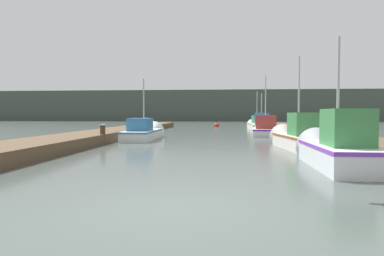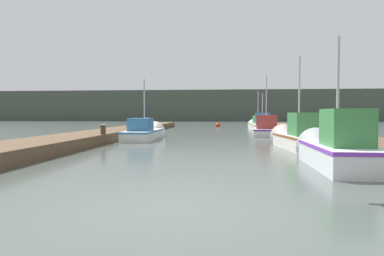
{
  "view_description": "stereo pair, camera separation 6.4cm",
  "coord_description": "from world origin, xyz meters",
  "px_view_note": "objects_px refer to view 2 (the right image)",
  "views": [
    {
      "loc": [
        0.81,
        -5.52,
        1.58
      ],
      "look_at": [
        -0.42,
        8.19,
        1.0
      ],
      "focal_mm": 32.0,
      "sensor_mm": 36.0,
      "label": 1
    },
    {
      "loc": [
        0.87,
        -5.51,
        1.58
      ],
      "look_at": [
        -0.42,
        8.19,
        1.0
      ],
      "focal_mm": 32.0,
      "sensor_mm": 36.0,
      "label": 2
    }
  ],
  "objects_px": {
    "mooring_piling_3": "(146,126)",
    "fishing_boat_3": "(266,129)",
    "fishing_boat_5": "(258,125)",
    "channel_buoy": "(218,125)",
    "fishing_boat_1": "(298,137)",
    "mooring_piling_2": "(147,125)",
    "fishing_boat_0": "(336,148)",
    "mooring_piling_1": "(103,134)",
    "fishing_boat_4": "(262,126)",
    "mooring_piling_0": "(269,122)",
    "fishing_boat_2": "(146,132)"
  },
  "relations": [
    {
      "from": "mooring_piling_2",
      "to": "fishing_boat_3",
      "type": "bearing_deg",
      "value": -10.74
    },
    {
      "from": "mooring_piling_2",
      "to": "fishing_boat_5",
      "type": "bearing_deg",
      "value": 38.52
    },
    {
      "from": "mooring_piling_1",
      "to": "mooring_piling_0",
      "type": "bearing_deg",
      "value": 58.09
    },
    {
      "from": "mooring_piling_0",
      "to": "channel_buoy",
      "type": "bearing_deg",
      "value": 127.6
    },
    {
      "from": "fishing_boat_3",
      "to": "mooring_piling_2",
      "type": "bearing_deg",
      "value": 174.76
    },
    {
      "from": "fishing_boat_0",
      "to": "fishing_boat_1",
      "type": "xyz_separation_m",
      "value": [
        0.02,
        5.49,
        -0.04
      ]
    },
    {
      "from": "fishing_boat_3",
      "to": "mooring_piling_0",
      "type": "xyz_separation_m",
      "value": [
        1.34,
        8.62,
        0.26
      ]
    },
    {
      "from": "fishing_boat_0",
      "to": "fishing_boat_4",
      "type": "bearing_deg",
      "value": 91.09
    },
    {
      "from": "mooring_piling_0",
      "to": "mooring_piling_3",
      "type": "height_order",
      "value": "mooring_piling_0"
    },
    {
      "from": "channel_buoy",
      "to": "fishing_boat_5",
      "type": "bearing_deg",
      "value": -55.18
    },
    {
      "from": "fishing_boat_5",
      "to": "fishing_boat_3",
      "type": "bearing_deg",
      "value": -94.47
    },
    {
      "from": "mooring_piling_3",
      "to": "channel_buoy",
      "type": "relative_size",
      "value": 1.04
    },
    {
      "from": "fishing_boat_0",
      "to": "mooring_piling_3",
      "type": "distance_m",
      "value": 19.03
    },
    {
      "from": "mooring_piling_2",
      "to": "fishing_boat_0",
      "type": "bearing_deg",
      "value": -59.93
    },
    {
      "from": "fishing_boat_5",
      "to": "mooring_piling_2",
      "type": "bearing_deg",
      "value": -144.08
    },
    {
      "from": "mooring_piling_3",
      "to": "fishing_boat_3",
      "type": "bearing_deg",
      "value": -10.16
    },
    {
      "from": "fishing_boat_5",
      "to": "mooring_piling_2",
      "type": "distance_m",
      "value": 12.25
    },
    {
      "from": "mooring_piling_3",
      "to": "fishing_boat_4",
      "type": "bearing_deg",
      "value": 18.27
    },
    {
      "from": "fishing_boat_2",
      "to": "fishing_boat_5",
      "type": "xyz_separation_m",
      "value": [
        8.23,
        13.74,
        0.04
      ]
    },
    {
      "from": "fishing_boat_1",
      "to": "mooring_piling_2",
      "type": "bearing_deg",
      "value": 125.28
    },
    {
      "from": "fishing_boat_0",
      "to": "fishing_boat_3",
      "type": "height_order",
      "value": "fishing_boat_3"
    },
    {
      "from": "fishing_boat_0",
      "to": "fishing_boat_4",
      "type": "height_order",
      "value": "fishing_boat_0"
    },
    {
      "from": "fishing_boat_3",
      "to": "fishing_boat_4",
      "type": "relative_size",
      "value": 1.09
    },
    {
      "from": "fishing_boat_0",
      "to": "channel_buoy",
      "type": "height_order",
      "value": "fishing_boat_0"
    },
    {
      "from": "mooring_piling_3",
      "to": "mooring_piling_0",
      "type": "bearing_deg",
      "value": 33.19
    },
    {
      "from": "fishing_boat_3",
      "to": "mooring_piling_0",
      "type": "relative_size",
      "value": 3.68
    },
    {
      "from": "mooring_piling_2",
      "to": "mooring_piling_1",
      "type": "bearing_deg",
      "value": -89.75
    },
    {
      "from": "fishing_boat_3",
      "to": "fishing_boat_5",
      "type": "relative_size",
      "value": 0.87
    },
    {
      "from": "fishing_boat_1",
      "to": "mooring_piling_3",
      "type": "bearing_deg",
      "value": 125.57
    },
    {
      "from": "mooring_piling_1",
      "to": "mooring_piling_3",
      "type": "height_order",
      "value": "mooring_piling_3"
    },
    {
      "from": "fishing_boat_2",
      "to": "mooring_piling_0",
      "type": "distance_m",
      "value": 15.94
    },
    {
      "from": "mooring_piling_2",
      "to": "channel_buoy",
      "type": "height_order",
      "value": "mooring_piling_2"
    },
    {
      "from": "fishing_boat_4",
      "to": "mooring_piling_3",
      "type": "height_order",
      "value": "fishing_boat_4"
    },
    {
      "from": "fishing_boat_2",
      "to": "mooring_piling_2",
      "type": "xyz_separation_m",
      "value": [
        -1.35,
        6.11,
        0.21
      ]
    },
    {
      "from": "fishing_boat_4",
      "to": "mooring_piling_0",
      "type": "bearing_deg",
      "value": 78.12
    },
    {
      "from": "fishing_boat_4",
      "to": "channel_buoy",
      "type": "xyz_separation_m",
      "value": [
        -4.04,
        10.47,
        -0.36
      ]
    },
    {
      "from": "fishing_boat_1",
      "to": "fishing_boat_4",
      "type": "height_order",
      "value": "fishing_boat_1"
    },
    {
      "from": "fishing_boat_5",
      "to": "mooring_piling_1",
      "type": "xyz_separation_m",
      "value": [
        -9.54,
        -17.74,
        0.06
      ]
    },
    {
      "from": "fishing_boat_0",
      "to": "channel_buoy",
      "type": "distance_m",
      "value": 30.33
    },
    {
      "from": "fishing_boat_1",
      "to": "mooring_piling_3",
      "type": "distance_m",
      "value": 14.57
    },
    {
      "from": "mooring_piling_2",
      "to": "fishing_boat_2",
      "type": "bearing_deg",
      "value": -77.58
    },
    {
      "from": "fishing_boat_5",
      "to": "fishing_boat_4",
      "type": "bearing_deg",
      "value": -93.34
    },
    {
      "from": "fishing_boat_3",
      "to": "mooring_piling_3",
      "type": "bearing_deg",
      "value": 175.34
    },
    {
      "from": "fishing_boat_5",
      "to": "mooring_piling_0",
      "type": "distance_m",
      "value": 1.31
    },
    {
      "from": "fishing_boat_3",
      "to": "fishing_boat_2",
      "type": "bearing_deg",
      "value": -145.73
    },
    {
      "from": "fishing_boat_3",
      "to": "fishing_boat_1",
      "type": "bearing_deg",
      "value": -82.54
    },
    {
      "from": "fishing_boat_5",
      "to": "channel_buoy",
      "type": "xyz_separation_m",
      "value": [
        -4.1,
        5.89,
        -0.29
      ]
    },
    {
      "from": "channel_buoy",
      "to": "fishing_boat_3",
      "type": "bearing_deg",
      "value": -76.06
    },
    {
      "from": "fishing_boat_3",
      "to": "mooring_piling_1",
      "type": "bearing_deg",
      "value": -132.37
    },
    {
      "from": "fishing_boat_4",
      "to": "mooring_piling_3",
      "type": "xyz_separation_m",
      "value": [
        -9.54,
        -3.15,
        0.05
      ]
    }
  ]
}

